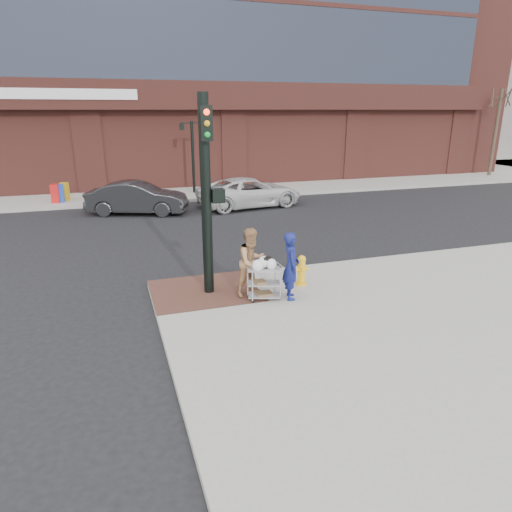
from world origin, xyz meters
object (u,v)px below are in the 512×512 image
object	(u,v)px
lamp_post	(193,149)
fire_hydrant	(302,270)
woman_blue	(291,266)
pedestrian_tan	(252,262)
minivan_white	(250,192)
utility_cart	(264,280)
traffic_signal_pole	(207,191)
sedan_dark	(137,198)

from	to	relation	value
lamp_post	fire_hydrant	xyz separation A→B (m)	(0.02, -15.50, -2.03)
woman_blue	pedestrian_tan	xyz separation A→B (m)	(-0.86, 0.52, 0.02)
pedestrian_tan	minivan_white	size ratio (longest dim) A/B	0.33
woman_blue	utility_cart	world-z (taller)	woman_blue
fire_hydrant	traffic_signal_pole	bearing A→B (deg)	173.66
traffic_signal_pole	utility_cart	distance (m)	2.64
traffic_signal_pole	utility_cart	xyz separation A→B (m)	(1.20, -0.88, -2.18)
woman_blue	minivan_white	world-z (taller)	woman_blue
woman_blue	fire_hydrant	size ratio (longest dim) A/B	2.04
sedan_dark	utility_cart	distance (m)	12.14
woman_blue	utility_cart	distance (m)	0.77
traffic_signal_pole	sedan_dark	bearing A→B (deg)	95.33
pedestrian_tan	sedan_dark	size ratio (longest dim) A/B	0.38
woman_blue	fire_hydrant	bearing A→B (deg)	-26.09
lamp_post	pedestrian_tan	xyz separation A→B (m)	(-1.48, -15.74, -1.58)
lamp_post	sedan_dark	distance (m)	5.76
minivan_white	utility_cart	xyz separation A→B (m)	(-3.35, -11.89, -0.09)
traffic_signal_pole	utility_cart	world-z (taller)	traffic_signal_pole
sedan_dark	minivan_white	bearing A→B (deg)	-71.22
lamp_post	woman_blue	size ratio (longest dim) A/B	2.30
sedan_dark	utility_cart	xyz separation A→B (m)	(2.23, -11.93, -0.12)
utility_cart	minivan_white	bearing A→B (deg)	74.27
utility_cart	sedan_dark	bearing A→B (deg)	100.59
lamp_post	traffic_signal_pole	xyz separation A→B (m)	(-2.48, -15.23, 0.21)
traffic_signal_pole	minivan_white	bearing A→B (deg)	67.55
woman_blue	pedestrian_tan	distance (m)	1.01
fire_hydrant	pedestrian_tan	bearing A→B (deg)	-171.12
woman_blue	minivan_white	xyz separation A→B (m)	(2.69, 12.04, -0.28)
fire_hydrant	woman_blue	bearing A→B (deg)	-129.98
sedan_dark	traffic_signal_pole	bearing A→B (deg)	-155.41
minivan_white	lamp_post	bearing A→B (deg)	18.03
traffic_signal_pole	pedestrian_tan	world-z (taller)	traffic_signal_pole
traffic_signal_pole	utility_cart	size ratio (longest dim) A/B	4.54
traffic_signal_pole	fire_hydrant	distance (m)	3.37
traffic_signal_pole	minivan_white	xyz separation A→B (m)	(4.55, 11.01, -2.09)
lamp_post	traffic_signal_pole	size ratio (longest dim) A/B	0.80
lamp_post	utility_cart	world-z (taller)	lamp_post
sedan_dark	fire_hydrant	size ratio (longest dim) A/B	5.47
pedestrian_tan	fire_hydrant	xyz separation A→B (m)	(1.49, 0.23, -0.46)
woman_blue	minivan_white	distance (m)	12.34
woman_blue	pedestrian_tan	size ratio (longest dim) A/B	0.97
minivan_white	utility_cart	distance (m)	12.35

